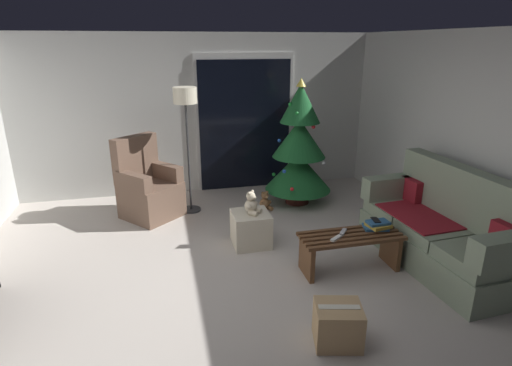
{
  "coord_description": "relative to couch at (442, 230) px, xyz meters",
  "views": [
    {
      "loc": [
        -0.61,
        -3.55,
        2.35
      ],
      "look_at": [
        0.4,
        0.7,
        0.85
      ],
      "focal_mm": 28.83,
      "sensor_mm": 36.0,
      "label": 1
    }
  ],
  "objects": [
    {
      "name": "floor_lamp",
      "position": [
        -2.56,
        2.17,
        1.11
      ],
      "size": [
        0.32,
        0.32,
        1.78
      ],
      "color": "#2D2D30",
      "rests_on": "ground"
    },
    {
      "name": "remote_white",
      "position": [
        -1.23,
        0.04,
        0.03
      ],
      "size": [
        0.15,
        0.12,
        0.02
      ],
      "primitive_type": "cube",
      "rotation": [
        0.0,
        0.0,
        5.3
      ],
      "color": "silver",
      "rests_on": "coffee_table"
    },
    {
      "name": "wall_back",
      "position": [
        -2.32,
        3.11,
        0.85
      ],
      "size": [
        5.72,
        0.12,
        2.5
      ],
      "primitive_type": "cube",
      "color": "beige",
      "rests_on": "ground"
    },
    {
      "name": "christmas_tree",
      "position": [
        -0.94,
        2.12,
        0.44
      ],
      "size": [
        1.0,
        1.0,
        1.88
      ],
      "color": "#4C1E19",
      "rests_on": "ground"
    },
    {
      "name": "cardboard_box_taped_mid_floor",
      "position": [
        -1.63,
        -0.94,
        -0.23
      ],
      "size": [
        0.44,
        0.41,
        0.34
      ],
      "color": "tan",
      "rests_on": "ground"
    },
    {
      "name": "book_stack",
      "position": [
        -0.7,
        0.16,
        0.06
      ],
      "size": [
        0.29,
        0.26,
        0.1
      ],
      "color": "#285684",
      "rests_on": "coffee_table"
    },
    {
      "name": "ottoman",
      "position": [
        -1.94,
        0.93,
        -0.19
      ],
      "size": [
        0.44,
        0.44,
        0.41
      ],
      "primitive_type": "cube",
      "color": "beige",
      "rests_on": "ground"
    },
    {
      "name": "patio_door_glass",
      "position": [
        -1.56,
        3.02,
        0.65
      ],
      "size": [
        1.5,
        0.02,
        2.1
      ],
      "primitive_type": "cube",
      "color": "black",
      "rests_on": "ground"
    },
    {
      "name": "teddy_bear_chestnut_by_tree",
      "position": [
        -1.49,
        1.95,
        -0.28
      ],
      "size": [
        0.2,
        0.21,
        0.29
      ],
      "color": "brown",
      "rests_on": "ground"
    },
    {
      "name": "teddy_bear_cream",
      "position": [
        -1.93,
        0.92,
        0.13
      ],
      "size": [
        0.22,
        0.21,
        0.29
      ],
      "color": "beige",
      "rests_on": "ottoman"
    },
    {
      "name": "remote_silver",
      "position": [
        -1.1,
        0.16,
        0.03
      ],
      "size": [
        0.13,
        0.15,
        0.02
      ],
      "primitive_type": "cube",
      "rotation": [
        0.0,
        0.0,
        5.6
      ],
      "color": "#ADADB2",
      "rests_on": "coffee_table"
    },
    {
      "name": "patio_door_frame",
      "position": [
        -1.56,
        3.04,
        0.7
      ],
      "size": [
        1.6,
        0.02,
        2.2
      ],
      "primitive_type": "cube",
      "color": "silver",
      "rests_on": "ground"
    },
    {
      "name": "ground_plane",
      "position": [
        -2.32,
        0.05,
        -0.4
      ],
      "size": [
        7.0,
        7.0,
        0.0
      ],
      "primitive_type": "plane",
      "color": "#BCB2A8"
    },
    {
      "name": "wall_right",
      "position": [
        0.54,
        0.05,
        0.85
      ],
      "size": [
        0.12,
        6.0,
        2.5
      ],
      "primitive_type": "cube",
      "color": "beige",
      "rests_on": "ground"
    },
    {
      "name": "cell_phone",
      "position": [
        -0.71,
        0.18,
        0.12
      ],
      "size": [
        0.09,
        0.15,
        0.01
      ],
      "primitive_type": "cube",
      "rotation": [
        0.0,
        0.0,
        -0.14
      ],
      "color": "black",
      "rests_on": "book_stack"
    },
    {
      "name": "couch",
      "position": [
        0.0,
        0.0,
        0.0
      ],
      "size": [
        0.9,
        1.99,
        1.08
      ],
      "color": "gray",
      "rests_on": "ground"
    },
    {
      "name": "armchair",
      "position": [
        -3.15,
        2.12,
        0.0
      ],
      "size": [
        0.97,
        0.97,
        1.13
      ],
      "color": "brown",
      "rests_on": "ground"
    },
    {
      "name": "coffee_table",
      "position": [
        -1.03,
        0.1,
        -0.12
      ],
      "size": [
        1.1,
        0.4,
        0.42
      ],
      "color": "brown",
      "rests_on": "ground"
    }
  ]
}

